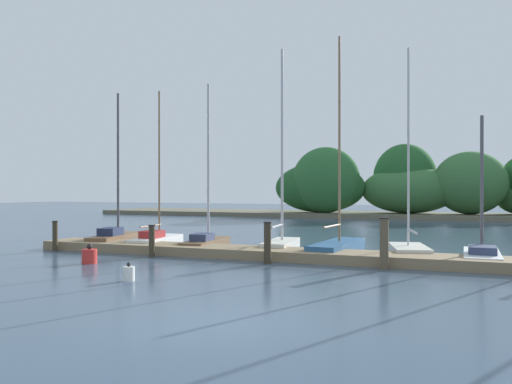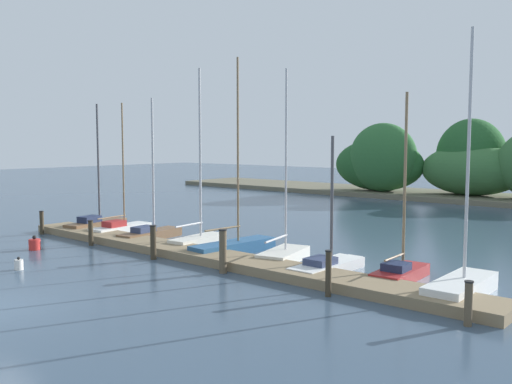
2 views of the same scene
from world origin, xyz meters
name	(u,v)px [view 1 (image 1 of 2)]	position (x,y,z in m)	size (l,w,h in m)	color
ground	(212,321)	(0.00, 0.00, 0.00)	(160.00, 160.00, 0.00)	#384C60
dock_pier	(327,256)	(0.00, 8.88, 0.17)	(23.73, 1.80, 0.35)	#847051
far_shore	(464,188)	(4.51, 39.44, 2.64)	(61.08, 8.86, 6.73)	#66604C
sailboat_0	(116,236)	(-9.97, 10.38, 0.41)	(1.70, 4.03, 6.82)	brown
sailboat_1	(158,239)	(-7.89, 10.49, 0.35)	(1.40, 3.76, 6.79)	white
sailboat_2	(207,240)	(-5.52, 10.53, 0.39)	(1.35, 3.90, 6.92)	brown
sailboat_3	(282,241)	(-2.30, 10.73, 0.45)	(1.26, 3.31, 8.10)	silver
sailboat_4	(339,245)	(-0.01, 10.72, 0.37)	(1.40, 4.49, 8.36)	#285684
sailboat_5	(409,248)	(2.55, 10.83, 0.35)	(1.83, 3.25, 7.68)	silver
sailboat_6	(482,254)	(4.98, 10.34, 0.30)	(1.15, 3.77, 5.02)	white
mooring_piling_0	(55,236)	(-10.97, 7.71, 0.62)	(0.24, 0.24, 1.23)	#3D3323
mooring_piling_1	(152,241)	(-6.30, 7.60, 0.60)	(0.25, 0.25, 1.19)	#3D3323
mooring_piling_2	(267,242)	(-1.71, 7.56, 0.71)	(0.28, 0.28, 1.41)	#3D3323
mooring_piling_3	(384,243)	(2.11, 7.70, 0.82)	(0.31, 0.31, 1.62)	brown
channel_buoy_0	(89,256)	(-7.32, 5.39, 0.25)	(0.50, 0.50, 0.65)	red
channel_buoy_1	(129,273)	(-4.05, 3.05, 0.20)	(0.32, 0.32, 0.50)	white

